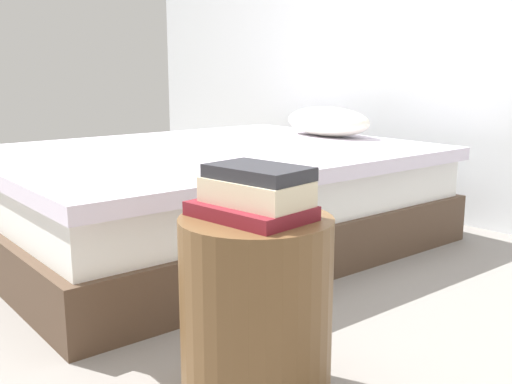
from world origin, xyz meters
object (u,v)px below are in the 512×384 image
side_table (256,310)px  book_charcoal (258,172)px  bed (211,195)px  book_maroon (251,211)px  book_cream (254,192)px

side_table → book_charcoal: bearing=101.7°
bed → book_maroon: size_ratio=7.32×
bed → book_cream: 1.44m
bed → side_table: bearing=-30.1°
book_maroon → book_charcoal: size_ratio=1.16×
bed → book_cream: (1.20, -0.74, 0.30)m
bed → book_charcoal: bearing=-29.9°
side_table → book_charcoal: size_ratio=1.97×
book_maroon → book_charcoal: 0.09m
bed → side_table: size_ratio=4.29×
book_charcoal → book_cream: bearing=-106.4°
bed → book_maroon: (1.20, -0.75, 0.26)m
bed → book_charcoal: 1.45m
book_cream → book_charcoal: bearing=74.0°
book_cream → book_charcoal: (0.00, 0.01, 0.05)m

